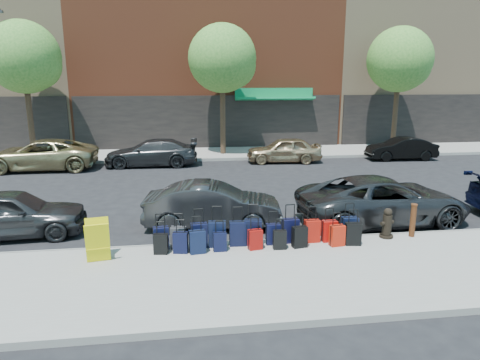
{
  "coord_description": "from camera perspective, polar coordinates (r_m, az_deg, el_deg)",
  "views": [
    {
      "loc": [
        -1.82,
        -15.14,
        4.34
      ],
      "look_at": [
        0.02,
        -1.5,
        1.12
      ],
      "focal_mm": 32.0,
      "sensor_mm": 36.0,
      "label": 1
    }
  ],
  "objects": [
    {
      "name": "tree_right",
      "position": [
        27.86,
        20.76,
        14.57
      ],
      "size": [
        3.8,
        3.8,
        7.27
      ],
      "color": "black",
      "rests_on": "sidewalk_far"
    },
    {
      "name": "suitcase_front_4",
      "position": [
        11.14,
        -0.31,
        -7.14
      ],
      "size": [
        0.44,
        0.25,
        1.03
      ],
      "rotation": [
        0.0,
        0.0,
        -0.05
      ],
      "color": "black",
      "rests_on": "sidewalk_near"
    },
    {
      "name": "building_right",
      "position": [
        37.9,
        21.73,
        19.34
      ],
      "size": [
        15.0,
        12.12,
        18.0
      ],
      "color": "#9F8261",
      "rests_on": "ground"
    },
    {
      "name": "fire_hydrant",
      "position": [
        12.34,
        19.02,
        -5.56
      ],
      "size": [
        0.42,
        0.37,
        0.83
      ],
      "rotation": [
        0.0,
        0.0,
        0.32
      ],
      "color": "black",
      "rests_on": "sidewalk_near"
    },
    {
      "name": "suitcase_front_0",
      "position": [
        11.1,
        -10.48,
        -7.62
      ],
      "size": [
        0.41,
        0.27,
        0.93
      ],
      "rotation": [
        0.0,
        0.0,
        0.15
      ],
      "color": "black",
      "rests_on": "sidewalk_near"
    },
    {
      "name": "suitcase_back_1",
      "position": [
        10.81,
        -7.94,
        -8.26
      ],
      "size": [
        0.38,
        0.26,
        0.85
      ],
      "rotation": [
        0.0,
        0.0,
        -0.16
      ],
      "color": "black",
      "rests_on": "sidewalk_near"
    },
    {
      "name": "suitcase_front_9",
      "position": [
        11.65,
        11.84,
        -6.68
      ],
      "size": [
        0.39,
        0.22,
        0.92
      ],
      "rotation": [
        0.0,
        0.0,
        0.03
      ],
      "color": "#A70F0A",
      "rests_on": "sidewalk_near"
    },
    {
      "name": "car_near_0",
      "position": [
        13.66,
        -28.3,
        -3.94
      ],
      "size": [
        4.16,
        1.92,
        1.38
      ],
      "primitive_type": "imported",
      "rotation": [
        0.0,
        0.0,
        1.64
      ],
      "color": "#333335",
      "rests_on": "ground"
    },
    {
      "name": "building_center",
      "position": [
        33.65,
        -4.84,
        22.8
      ],
      "size": [
        17.0,
        12.85,
        20.0
      ],
      "color": "brown",
      "rests_on": "ground"
    },
    {
      "name": "suitcase_front_3",
      "position": [
        11.08,
        -3.06,
        -7.21
      ],
      "size": [
        0.46,
        0.28,
        1.07
      ],
      "rotation": [
        0.0,
        0.0,
        -0.09
      ],
      "color": "black",
      "rests_on": "sidewalk_near"
    },
    {
      "name": "curb_near",
      "position": [
        11.63,
        1.88,
        -8.35
      ],
      "size": [
        60.0,
        0.08,
        0.15
      ],
      "primitive_type": "cube",
      "color": "gray",
      "rests_on": "ground"
    },
    {
      "name": "car_far_2",
      "position": [
        23.16,
        5.88,
        4.02
      ],
      "size": [
        4.1,
        1.94,
        1.36
      ],
      "primitive_type": "imported",
      "rotation": [
        0.0,
        0.0,
        -1.66
      ],
      "color": "tan",
      "rests_on": "ground"
    },
    {
      "name": "suitcase_back_3",
      "position": [
        10.83,
        -2.71,
        -8.2
      ],
      "size": [
        0.33,
        0.19,
        0.79
      ],
      "rotation": [
        0.0,
        0.0,
        0.01
      ],
      "color": "black",
      "rests_on": "sidewalk_near"
    },
    {
      "name": "suitcase_front_1",
      "position": [
        11.06,
        -8.2,
        -7.63
      ],
      "size": [
        0.41,
        0.28,
        0.92
      ],
      "rotation": [
        0.0,
        0.0,
        -0.19
      ],
      "color": "#37373B",
      "rests_on": "sidewalk_near"
    },
    {
      "name": "suitcase_front_2",
      "position": [
        11.08,
        -5.46,
        -7.34
      ],
      "size": [
        0.44,
        0.26,
        1.01
      ],
      "rotation": [
        0.0,
        0.0,
        0.08
      ],
      "color": "black",
      "rests_on": "sidewalk_near"
    },
    {
      "name": "suitcase_front_7",
      "position": [
        11.42,
        6.74,
        -6.71
      ],
      "size": [
        0.45,
        0.27,
        1.03
      ],
      "rotation": [
        0.0,
        0.0,
        0.09
      ],
      "color": "black",
      "rests_on": "sidewalk_near"
    },
    {
      "name": "car_far_3",
      "position": [
        25.44,
        20.69,
        3.94
      ],
      "size": [
        3.84,
        1.49,
        1.25
      ],
      "primitive_type": "imported",
      "rotation": [
        0.0,
        0.0,
        -1.62
      ],
      "color": "black",
      "rests_on": "ground"
    },
    {
      "name": "suitcase_back_5",
      "position": [
        10.93,
        2.04,
        -7.92
      ],
      "size": [
        0.38,
        0.26,
        0.83
      ],
      "rotation": [
        0.0,
        0.0,
        0.17
      ],
      "color": "maroon",
      "rests_on": "sidewalk_near"
    },
    {
      "name": "suitcase_front_6",
      "position": [
        11.26,
        4.43,
        -7.2
      ],
      "size": [
        0.37,
        0.21,
        0.89
      ],
      "rotation": [
        0.0,
        0.0,
        -0.02
      ],
      "color": "black",
      "rests_on": "sidewalk_near"
    },
    {
      "name": "suitcase_front_8",
      "position": [
        11.54,
        9.59,
        -6.71
      ],
      "size": [
        0.4,
        0.23,
        0.96
      ],
      "rotation": [
        0.0,
        0.0,
        0.02
      ],
      "color": "#A0140A",
      "rests_on": "sidewalk_near"
    },
    {
      "name": "sidewalk_near",
      "position": [
        9.81,
        3.87,
        -12.64
      ],
      "size": [
        60.0,
        4.0,
        0.15
      ],
      "primitive_type": "cube",
      "color": "gray",
      "rests_on": "ground"
    },
    {
      "name": "suitcase_front_5",
      "position": [
        11.19,
        1.75,
        -6.97
      ],
      "size": [
        0.48,
        0.32,
        1.08
      ],
      "rotation": [
        0.0,
        0.0,
        -0.16
      ],
      "color": "black",
      "rests_on": "sidewalk_near"
    },
    {
      "name": "suitcase_back_0",
      "position": [
        10.83,
        -10.51,
        -8.36
      ],
      "size": [
        0.37,
        0.24,
        0.82
      ],
      "rotation": [
        0.0,
        0.0,
        -0.14
      ],
      "color": "black",
      "rests_on": "sidewalk_near"
    },
    {
      "name": "car_near_1",
      "position": [
        12.86,
        -3.6,
        -3.41
      ],
      "size": [
        4.23,
        1.91,
        1.35
      ],
      "primitive_type": "imported",
      "rotation": [
        0.0,
        0.0,
        1.45
      ],
      "color": "#2F2F31",
      "rests_on": "ground"
    },
    {
      "name": "car_far_1",
      "position": [
        22.55,
        -11.74,
        3.59
      ],
      "size": [
        4.79,
        2.08,
        1.37
      ],
      "primitive_type": "imported",
      "rotation": [
        0.0,
        0.0,
        -1.6
      ],
      "color": "#2F2F31",
      "rests_on": "ground"
    },
    {
      "name": "suitcase_front_10",
      "position": [
        11.87,
        14.39,
        -6.29
      ],
      "size": [
        0.42,
        0.23,
        1.02
      ],
      "rotation": [
        0.0,
        0.0,
        0.0
      ],
      "color": "black",
      "rests_on": "sidewalk_near"
    },
    {
      "name": "bollard",
      "position": [
        12.62,
        22.06,
        -4.94
      ],
      "size": [
        0.17,
        0.17,
        0.92
      ],
      "color": "#38190C",
      "rests_on": "sidewalk_near"
    },
    {
      "name": "suitcase_back_9",
      "position": [
        11.42,
        12.82,
        -7.22
      ],
      "size": [
        0.4,
        0.27,
        0.89
      ],
      "rotation": [
        0.0,
        0.0,
        0.14
      ],
      "color": "#B31D0B",
      "rests_on": "sidewalk_near"
    },
    {
      "name": "suitcase_back_6",
      "position": [
        10.99,
        5.31,
        -7.92
      ],
      "size": [
        0.34,
        0.21,
        0.79
      ],
      "rotation": [
        0.0,
        0.0,
        -0.05
      ],
      "color": "black",
      "rests_on": "sidewalk_near"
    },
    {
      "name": "car_near_2",
      "position": [
        13.93,
        18.52,
        -2.55
      ],
      "size": [
        5.38,
        2.73,
        1.46
      ],
      "primitive_type": "imported",
      "rotation": [
        0.0,
        0.0,
        1.63
      ],
      "color": "#303032",
      "rests_on": "ground"
    },
    {
      "name": "ground",
      "position": [
        15.86,
        -0.8,
        -2.7
      ],
      "size": [
        120.0,
        120.0,
        0.0
      ],
      "primitive_type": "plane",
      "color": "black",
      "rests_on": "ground"
    },
    {
      "name": "curb_far",
      "position": [
        23.58,
        -3.12,
        2.75
      ],
      "size": [
        60.0,
        0.08,
        0.15
      ],
      "primitive_type": "cube",
      "color": "gray",
      "rests_on": "ground"
    },
    {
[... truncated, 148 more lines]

